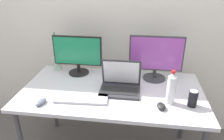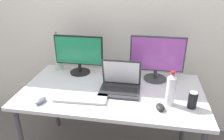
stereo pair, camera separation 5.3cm
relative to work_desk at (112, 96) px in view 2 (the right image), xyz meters
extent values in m
cube|color=silver|center=(0.00, 0.59, 0.62)|extent=(7.00, 0.08, 2.60)
cylinder|color=#424247|center=(-0.70, 0.35, -0.32)|extent=(0.04, 0.04, 0.71)
cylinder|color=#424247|center=(0.70, 0.35, -0.32)|extent=(0.04, 0.04, 0.71)
cube|color=silver|center=(0.00, 0.00, 0.05)|extent=(1.51, 0.81, 0.03)
cylinder|color=black|center=(-0.36, 0.27, 0.07)|extent=(0.19, 0.19, 0.01)
cylinder|color=black|center=(-0.36, 0.27, 0.11)|extent=(0.03, 0.03, 0.08)
cube|color=black|center=(-0.36, 0.27, 0.29)|extent=(0.46, 0.02, 0.28)
cube|color=#1E8C59|center=(-0.36, 0.26, 0.29)|extent=(0.44, 0.01, 0.26)
cylinder|color=#38383D|center=(0.36, 0.25, 0.07)|extent=(0.21, 0.21, 0.01)
cylinder|color=#38383D|center=(0.36, 0.25, 0.11)|extent=(0.03, 0.03, 0.08)
cube|color=#38383D|center=(0.36, 0.25, 0.31)|extent=(0.48, 0.02, 0.32)
cube|color=#A54CB2|center=(0.36, 0.24, 0.31)|extent=(0.45, 0.01, 0.29)
cube|color=#2D2D33|center=(0.07, -0.03, 0.07)|extent=(0.33, 0.24, 0.02)
cube|color=black|center=(0.07, -0.05, 0.08)|extent=(0.29, 0.13, 0.00)
cube|color=#2D2D33|center=(0.07, 0.06, 0.20)|extent=(0.33, 0.07, 0.24)
cube|color=white|center=(0.07, 0.05, 0.20)|extent=(0.30, 0.06, 0.21)
cube|color=#B2B2B7|center=(-0.21, -0.19, 0.07)|extent=(0.42, 0.17, 0.02)
ellipsoid|color=black|center=(0.39, -0.23, 0.08)|extent=(0.08, 0.10, 0.04)
ellipsoid|color=slate|center=(-0.50, -0.29, 0.08)|extent=(0.09, 0.12, 0.03)
cylinder|color=silver|center=(0.46, -0.14, 0.17)|extent=(0.07, 0.07, 0.22)
cone|color=silver|center=(0.46, -0.14, 0.30)|extent=(0.06, 0.06, 0.03)
cylinder|color=red|center=(0.46, -0.14, 0.32)|extent=(0.03, 0.03, 0.02)
cylinder|color=black|center=(0.62, -0.16, 0.12)|extent=(0.07, 0.07, 0.12)
cylinder|color=silver|center=(0.62, -0.16, 0.19)|extent=(0.06, 0.06, 0.00)
cylinder|color=#B2D1B7|center=(-0.59, 0.32, 0.13)|extent=(0.08, 0.08, 0.14)
cylinder|color=#519342|center=(-0.59, 0.32, 0.32)|extent=(0.01, 0.01, 0.25)
camera|label=1|loc=(0.22, -1.59, 0.98)|focal=35.00mm
camera|label=2|loc=(0.27, -1.58, 0.98)|focal=35.00mm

